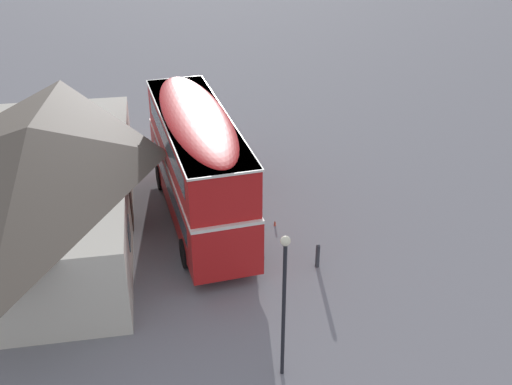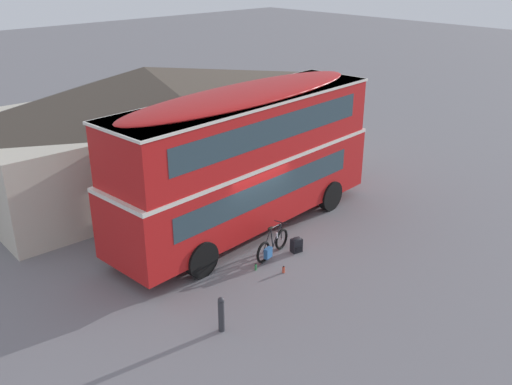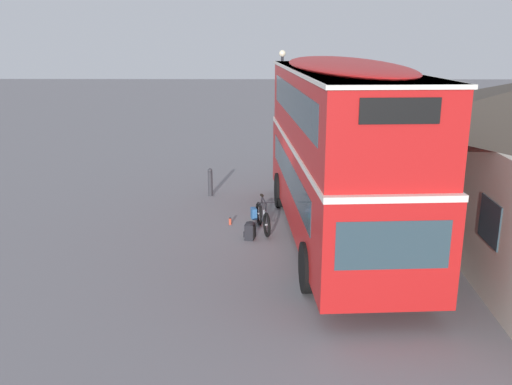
{
  "view_description": "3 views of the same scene",
  "coord_description": "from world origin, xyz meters",
  "px_view_note": "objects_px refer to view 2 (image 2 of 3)",
  "views": [
    {
      "loc": [
        -21.77,
        3.34,
        13.61
      ],
      "look_at": [
        -1.15,
        -1.13,
        1.94
      ],
      "focal_mm": 43.93,
      "sensor_mm": 36.0,
      "label": 1
    },
    {
      "loc": [
        -10.97,
        -11.82,
        8.64
      ],
      "look_at": [
        0.15,
        -0.01,
        1.7
      ],
      "focal_mm": 39.42,
      "sensor_mm": 36.0,
      "label": 2
    },
    {
      "loc": [
        14.68,
        -1.08,
        5.27
      ],
      "look_at": [
        0.45,
        -1.26,
        1.28
      ],
      "focal_mm": 38.83,
      "sensor_mm": 36.0,
      "label": 3
    }
  ],
  "objects_px": {
    "touring_bicycle": "(272,246)",
    "water_bottle_green_metal": "(256,267)",
    "double_decker_bus": "(247,154)",
    "kerb_bollard": "(221,314)",
    "backpack_on_ground": "(296,244)",
    "water_bottle_red_squeeze": "(284,270)"
  },
  "relations": [
    {
      "from": "kerb_bollard",
      "to": "backpack_on_ground",
      "type": "bearing_deg",
      "value": 18.85
    },
    {
      "from": "touring_bicycle",
      "to": "water_bottle_green_metal",
      "type": "relative_size",
      "value": 8.05
    },
    {
      "from": "touring_bicycle",
      "to": "kerb_bollard",
      "type": "height_order",
      "value": "touring_bicycle"
    },
    {
      "from": "double_decker_bus",
      "to": "kerb_bollard",
      "type": "xyz_separation_m",
      "value": [
        -4.29,
        -3.75,
        -2.14
      ]
    },
    {
      "from": "backpack_on_ground",
      "to": "water_bottle_green_metal",
      "type": "relative_size",
      "value": 2.34
    },
    {
      "from": "touring_bicycle",
      "to": "kerb_bollard",
      "type": "bearing_deg",
      "value": -153.22
    },
    {
      "from": "touring_bicycle",
      "to": "water_bottle_red_squeeze",
      "type": "xyz_separation_m",
      "value": [
        -0.44,
        -0.92,
        -0.27
      ]
    },
    {
      "from": "water_bottle_green_metal",
      "to": "kerb_bollard",
      "type": "distance_m",
      "value": 3.04
    },
    {
      "from": "double_decker_bus",
      "to": "kerb_bollard",
      "type": "height_order",
      "value": "double_decker_bus"
    },
    {
      "from": "touring_bicycle",
      "to": "water_bottle_red_squeeze",
      "type": "distance_m",
      "value": 1.05
    },
    {
      "from": "touring_bicycle",
      "to": "double_decker_bus",
      "type": "bearing_deg",
      "value": 68.77
    },
    {
      "from": "touring_bicycle",
      "to": "backpack_on_ground",
      "type": "bearing_deg",
      "value": -22.56
    },
    {
      "from": "backpack_on_ground",
      "to": "kerb_bollard",
      "type": "relative_size",
      "value": 0.51
    },
    {
      "from": "water_bottle_red_squeeze",
      "to": "touring_bicycle",
      "type": "bearing_deg",
      "value": 64.62
    },
    {
      "from": "double_decker_bus",
      "to": "water_bottle_green_metal",
      "type": "relative_size",
      "value": 48.98
    },
    {
      "from": "touring_bicycle",
      "to": "water_bottle_green_metal",
      "type": "xyz_separation_m",
      "value": [
        -0.93,
        -0.25,
        -0.27
      ]
    },
    {
      "from": "backpack_on_ground",
      "to": "water_bottle_red_squeeze",
      "type": "xyz_separation_m",
      "value": [
        -1.2,
        -0.61,
        -0.15
      ]
    },
    {
      "from": "double_decker_bus",
      "to": "backpack_on_ground",
      "type": "bearing_deg",
      "value": -90.2
    },
    {
      "from": "water_bottle_green_metal",
      "to": "water_bottle_red_squeeze",
      "type": "relative_size",
      "value": 0.97
    },
    {
      "from": "water_bottle_green_metal",
      "to": "touring_bicycle",
      "type": "bearing_deg",
      "value": 15.19
    },
    {
      "from": "water_bottle_green_metal",
      "to": "kerb_bollard",
      "type": "relative_size",
      "value": 0.22
    },
    {
      "from": "touring_bicycle",
      "to": "backpack_on_ground",
      "type": "relative_size",
      "value": 3.44
    }
  ]
}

